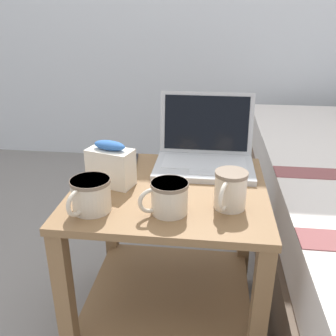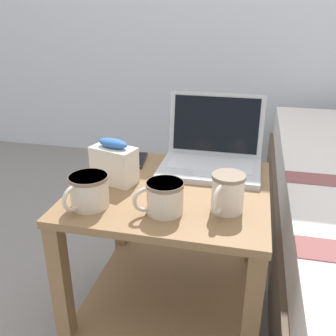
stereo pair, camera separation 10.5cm
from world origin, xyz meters
name	(u,v)px [view 1 (the left image)]	position (x,y,z in m)	size (l,w,h in m)	color
ground_plane	(169,322)	(0.00, 0.00, 0.00)	(8.00, 8.00, 0.00)	gray
bedside_table	(169,241)	(0.00, 0.00, 0.34)	(0.58, 0.54, 0.54)	olive
laptop	(205,152)	(0.10, 0.19, 0.58)	(0.33, 0.26, 0.23)	#B7BABC
mug_front_left	(90,193)	(-0.19, -0.16, 0.59)	(0.11, 0.14, 0.09)	beige
mug_front_right	(169,196)	(0.01, -0.15, 0.58)	(0.13, 0.10, 0.09)	beige
mug_mid_center	(230,188)	(0.17, -0.10, 0.59)	(0.09, 0.13, 0.10)	beige
snack_bag	(111,165)	(-0.18, 0.00, 0.60)	(0.15, 0.11, 0.14)	silver
cell_phone	(126,162)	(-0.17, 0.17, 0.54)	(0.09, 0.15, 0.01)	black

